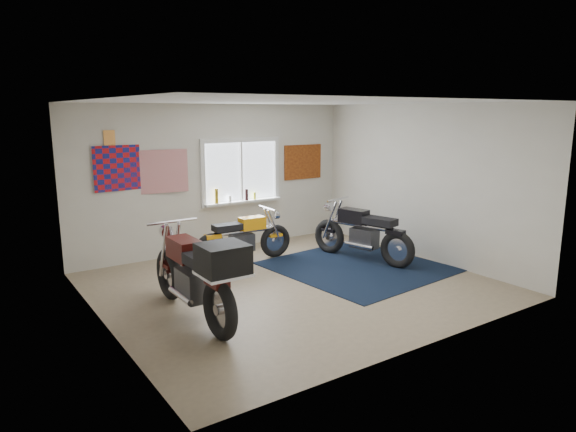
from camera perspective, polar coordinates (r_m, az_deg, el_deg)
ground at (r=7.79m, az=0.61°, el=-7.67°), size 5.50×5.50×0.00m
room_shell at (r=7.42m, az=0.64°, el=4.38°), size 5.50×5.50×5.50m
navy_rug at (r=8.74m, az=7.70°, el=-5.59°), size 2.72×2.82×0.01m
window_assembly at (r=9.80m, az=-5.23°, el=4.49°), size 1.66×0.17×1.26m
oil_bottles at (r=9.67m, az=-6.25°, el=2.24°), size 0.87×0.07×0.28m
flag_display at (r=8.84m, az=-19.24°, el=8.22°), size 1.60×0.10×1.17m
triumph_poster at (r=10.56m, az=1.66°, el=6.02°), size 0.90×0.03×0.70m
yellow_triumph at (r=8.87m, az=-4.95°, el=-2.59°), size 1.84×0.55×0.92m
black_chrome_bike at (r=9.03m, az=8.25°, el=-2.05°), size 0.76×2.01×1.05m
maroon_tourer at (r=6.40m, az=-10.04°, el=-6.48°), size 0.69×2.28×1.16m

